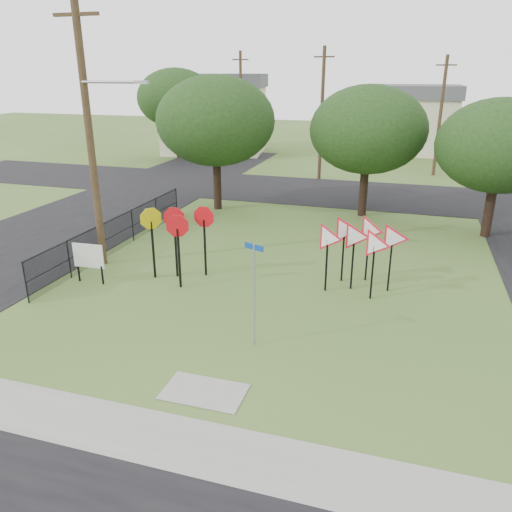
{
  "coord_description": "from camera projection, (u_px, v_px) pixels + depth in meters",
  "views": [
    {
      "loc": [
        4.23,
        -11.82,
        7.33
      ],
      "look_at": [
        -0.34,
        3.0,
        1.6
      ],
      "focal_mm": 35.0,
      "sensor_mm": 36.0,
      "label": 1
    }
  ],
  "objects": [
    {
      "name": "tree_far_left",
      "position": [
        176.0,
        98.0,
        43.82
      ],
      "size": [
        6.8,
        6.8,
        7.73
      ],
      "color": "black",
      "rests_on": "ground"
    },
    {
      "name": "far_pole_c",
      "position": [
        241.0,
        106.0,
        42.36
      ],
      "size": [
        1.4,
        0.24,
        9.0
      ],
      "color": "#4A3722",
      "rests_on": "ground"
    },
    {
      "name": "ground",
      "position": [
        236.0,
        344.0,
        14.3
      ],
      "size": [
        140.0,
        140.0,
        0.0
      ],
      "primitive_type": "plane",
      "color": "#3C5B22"
    },
    {
      "name": "sidewalk",
      "position": [
        171.0,
        441.0,
        10.53
      ],
      "size": [
        30.0,
        1.6,
        0.02
      ],
      "primitive_type": "cube",
      "color": "gray",
      "rests_on": "ground"
    },
    {
      "name": "far_pole_b",
      "position": [
        440.0,
        116.0,
        36.24
      ],
      "size": [
        1.4,
        0.24,
        8.5
      ],
      "color": "#4A3722",
      "rests_on": "ground"
    },
    {
      "name": "street_far",
      "position": [
        338.0,
        193.0,
        32.23
      ],
      "size": [
        60.0,
        8.0,
        0.02
      ],
      "primitive_type": "cube",
      "color": "black",
      "rests_on": "ground"
    },
    {
      "name": "street_left",
      "position": [
        86.0,
        218.0,
        26.58
      ],
      "size": [
        8.0,
        50.0,
        0.02
      ],
      "primitive_type": "cube",
      "color": "black",
      "rests_on": "ground"
    },
    {
      "name": "far_pole_a",
      "position": [
        322.0,
        114.0,
        34.78
      ],
      "size": [
        1.4,
        0.24,
        9.0
      ],
      "color": "#4A3722",
      "rests_on": "ground"
    },
    {
      "name": "house_mid",
      "position": [
        412.0,
        118.0,
        47.97
      ],
      "size": [
        8.4,
        8.4,
        6.2
      ],
      "color": "beige",
      "rests_on": "ground"
    },
    {
      "name": "stop_sign_cluster",
      "position": [
        177.0,
        228.0,
        18.13
      ],
      "size": [
        2.5,
        1.5,
        2.73
      ],
      "color": "black",
      "rests_on": "ground"
    },
    {
      "name": "street_name_sign",
      "position": [
        254.0,
        289.0,
        13.71
      ],
      "size": [
        0.59,
        0.25,
        3.03
      ],
      "color": "#94979C",
      "rests_on": "ground"
    },
    {
      "name": "house_left",
      "position": [
        215.0,
        113.0,
        47.38
      ],
      "size": [
        10.58,
        8.88,
        7.2
      ],
      "color": "beige",
      "rests_on": "ground"
    },
    {
      "name": "info_board",
      "position": [
        88.0,
        257.0,
        18.13
      ],
      "size": [
        1.21,
        0.1,
        1.51
      ],
      "color": "black",
      "rests_on": "ground"
    },
    {
      "name": "planting_strip",
      "position": [
        143.0,
        483.0,
        9.46
      ],
      "size": [
        30.0,
        0.8,
        0.02
      ],
      "primitive_type": "cube",
      "color": "#3C5B22",
      "rests_on": "ground"
    },
    {
      "name": "yield_sign_cluster",
      "position": [
        360.0,
        239.0,
        17.39
      ],
      "size": [
        3.23,
        2.0,
        2.53
      ],
      "color": "black",
      "rests_on": "ground"
    },
    {
      "name": "tree_near_left",
      "position": [
        216.0,
        121.0,
        26.83
      ],
      "size": [
        6.4,
        6.4,
        7.27
      ],
      "color": "black",
      "rests_on": "ground"
    },
    {
      "name": "tree_near_mid",
      "position": [
        368.0,
        130.0,
        25.62
      ],
      "size": [
        6.0,
        6.0,
        6.8
      ],
      "color": "black",
      "rests_on": "ground"
    },
    {
      "name": "fence_run",
      "position": [
        119.0,
        232.0,
        21.73
      ],
      "size": [
        0.05,
        11.55,
        1.5
      ],
      "color": "black",
      "rests_on": "ground"
    },
    {
      "name": "utility_pole_main",
      "position": [
        91.0,
        133.0,
        18.52
      ],
      "size": [
        3.55,
        0.33,
        10.0
      ],
      "color": "#4A3722",
      "rests_on": "ground"
    },
    {
      "name": "curb_pad",
      "position": [
        204.0,
        392.0,
        12.15
      ],
      "size": [
        2.0,
        1.2,
        0.02
      ],
      "primitive_type": "cube",
      "color": "gray",
      "rests_on": "ground"
    },
    {
      "name": "tree_near_right",
      "position": [
        500.0,
        146.0,
        22.28
      ],
      "size": [
        5.6,
        5.6,
        6.33
      ],
      "color": "black",
      "rests_on": "ground"
    }
  ]
}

